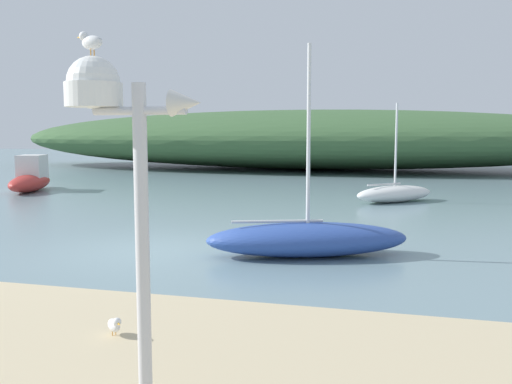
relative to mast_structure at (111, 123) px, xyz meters
name	(u,v)px	position (x,y,z in m)	size (l,w,h in m)	color
ground_plane	(149,251)	(-2.81, 6.54, -2.66)	(120.00, 120.00, 0.00)	gray
distant_hill	(306,139)	(-3.87, 34.08, -0.62)	(43.52, 14.83, 4.09)	#3D6038
mast_structure	(111,123)	(0.00, 0.00, 0.00)	(1.20, 0.48, 3.02)	silver
seagull_on_radar	(91,41)	(-0.16, 0.00, 0.68)	(0.28, 0.14, 0.21)	orange
sailboat_off_point	(395,193)	(2.31, 16.42, -2.34)	(3.23, 3.04, 3.61)	white
sailboat_by_sandbar	(307,239)	(0.59, 6.93, -2.30)	(4.43, 2.68, 4.35)	#2D4C9E
motorboat_inner_mooring	(31,178)	(-13.07, 16.31, -2.10)	(2.40, 4.05, 1.56)	#B72D28
seagull_mid_strand	(114,324)	(-0.81, 1.39, -2.32)	(0.31, 0.29, 0.25)	orange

